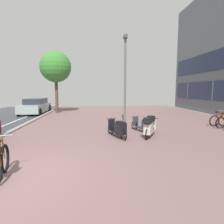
{
  "coord_description": "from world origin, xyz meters",
  "views": [
    {
      "loc": [
        1.88,
        -4.53,
        2.16
      ],
      "look_at": [
        2.57,
        2.61,
        1.29
      ],
      "focal_mm": 29.37,
      "sensor_mm": 36.0,
      "label": 1
    }
  ],
  "objects_px": {
    "scooter_near": "(118,129)",
    "parked_car_far": "(36,106)",
    "bicycle_rack_05": "(219,120)",
    "scooter_mid": "(149,128)",
    "street_tree": "(56,67)",
    "scooter_far": "(145,124)",
    "lamp_post": "(125,76)"
  },
  "relations": [
    {
      "from": "scooter_near",
      "to": "scooter_mid",
      "type": "relative_size",
      "value": 0.99
    },
    {
      "from": "scooter_mid",
      "to": "street_tree",
      "type": "relative_size",
      "value": 0.29
    },
    {
      "from": "bicycle_rack_05",
      "to": "parked_car_far",
      "type": "xyz_separation_m",
      "value": [
        -12.86,
        7.3,
        0.33
      ]
    },
    {
      "from": "scooter_near",
      "to": "lamp_post",
      "type": "height_order",
      "value": "lamp_post"
    },
    {
      "from": "scooter_near",
      "to": "lamp_post",
      "type": "xyz_separation_m",
      "value": [
        0.81,
        3.13,
        2.58
      ]
    },
    {
      "from": "bicycle_rack_05",
      "to": "street_tree",
      "type": "relative_size",
      "value": 0.23
    },
    {
      "from": "scooter_mid",
      "to": "lamp_post",
      "type": "bearing_deg",
      "value": 100.47
    },
    {
      "from": "parked_car_far",
      "to": "bicycle_rack_05",
      "type": "bearing_deg",
      "value": -29.6
    },
    {
      "from": "bicycle_rack_05",
      "to": "parked_car_far",
      "type": "bearing_deg",
      "value": 150.4
    },
    {
      "from": "scooter_mid",
      "to": "lamp_post",
      "type": "relative_size",
      "value": 0.31
    },
    {
      "from": "scooter_near",
      "to": "parked_car_far",
      "type": "xyz_separation_m",
      "value": [
        -6.49,
        9.45,
        0.25
      ]
    },
    {
      "from": "scooter_far",
      "to": "parked_car_far",
      "type": "bearing_deg",
      "value": 132.97
    },
    {
      "from": "scooter_mid",
      "to": "street_tree",
      "type": "height_order",
      "value": "street_tree"
    },
    {
      "from": "scooter_far",
      "to": "parked_car_far",
      "type": "height_order",
      "value": "parked_car_far"
    },
    {
      "from": "lamp_post",
      "to": "street_tree",
      "type": "xyz_separation_m",
      "value": [
        -5.36,
        6.38,
        1.21
      ]
    },
    {
      "from": "scooter_near",
      "to": "scooter_mid",
      "type": "bearing_deg",
      "value": -2.81
    },
    {
      "from": "scooter_far",
      "to": "scooter_near",
      "type": "bearing_deg",
      "value": -148.47
    },
    {
      "from": "scooter_far",
      "to": "lamp_post",
      "type": "xyz_separation_m",
      "value": [
        -0.66,
        2.22,
        2.58
      ]
    },
    {
      "from": "bicycle_rack_05",
      "to": "scooter_mid",
      "type": "relative_size",
      "value": 0.78
    },
    {
      "from": "street_tree",
      "to": "lamp_post",
      "type": "bearing_deg",
      "value": -49.93
    },
    {
      "from": "scooter_near",
      "to": "lamp_post",
      "type": "bearing_deg",
      "value": 75.43
    },
    {
      "from": "bicycle_rack_05",
      "to": "scooter_far",
      "type": "distance_m",
      "value": 5.05
    },
    {
      "from": "street_tree",
      "to": "scooter_near",
      "type": "bearing_deg",
      "value": -64.4
    },
    {
      "from": "bicycle_rack_05",
      "to": "parked_car_far",
      "type": "height_order",
      "value": "parked_car_far"
    },
    {
      "from": "street_tree",
      "to": "scooter_far",
      "type": "bearing_deg",
      "value": -54.97
    },
    {
      "from": "scooter_near",
      "to": "scooter_far",
      "type": "xyz_separation_m",
      "value": [
        1.48,
        0.91,
        0.01
      ]
    },
    {
      "from": "bicycle_rack_05",
      "to": "scooter_near",
      "type": "distance_m",
      "value": 6.72
    },
    {
      "from": "scooter_mid",
      "to": "scooter_near",
      "type": "bearing_deg",
      "value": 177.19
    },
    {
      "from": "parked_car_far",
      "to": "scooter_mid",
      "type": "bearing_deg",
      "value": -50.36
    },
    {
      "from": "scooter_far",
      "to": "bicycle_rack_05",
      "type": "bearing_deg",
      "value": 14.26
    },
    {
      "from": "scooter_near",
      "to": "parked_car_far",
      "type": "bearing_deg",
      "value": 124.46
    },
    {
      "from": "scooter_near",
      "to": "parked_car_far",
      "type": "height_order",
      "value": "parked_car_far"
    }
  ]
}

